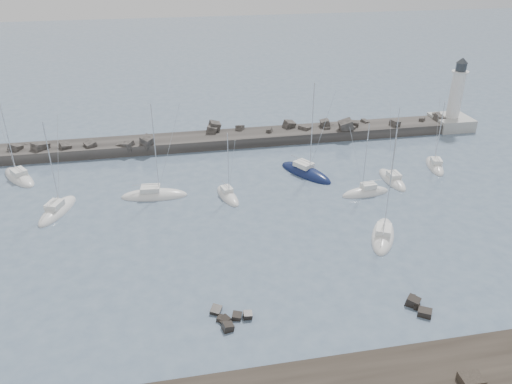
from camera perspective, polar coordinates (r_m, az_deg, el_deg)
ground at (r=59.30m, az=-0.12°, el=-8.08°), size 400.00×400.00×0.00m
rock_cluster_near at (r=51.66m, az=-3.20°, el=-14.24°), size 4.22×4.18×1.42m
rock_cluster_far at (r=55.49m, az=17.91°, el=-12.33°), size 2.39×3.80×1.52m
breakwater at (r=92.03m, az=-9.24°, el=5.24°), size 115.00×7.30×5.53m
lighthouse at (r=106.88m, az=21.56°, el=8.41°), size 7.00×7.00×14.60m
sailboat_1 at (r=87.38m, az=-25.43°, el=1.48°), size 7.50×9.24×14.54m
sailboat_3 at (r=74.73m, az=-21.73°, el=-2.03°), size 5.74×9.20×13.99m
sailboat_4 at (r=74.98m, az=-11.55°, el=-0.42°), size 9.93×3.90×15.21m
sailboat_5 at (r=73.51m, az=-3.25°, el=-0.47°), size 3.68×7.22×11.05m
sailboat_6 at (r=65.88m, az=14.29°, el=-4.91°), size 6.65×9.29×14.29m
sailboat_7 at (r=80.87m, az=5.69°, el=2.17°), size 8.10×10.50×16.30m
sailboat_8 at (r=75.97m, az=12.41°, el=-0.12°), size 7.68×3.05×12.08m
sailboat_9 at (r=81.07m, az=15.28°, el=1.33°), size 2.69×8.10×12.74m
sailboat_11 at (r=88.05m, az=19.75°, el=2.78°), size 4.14×7.84×12.04m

